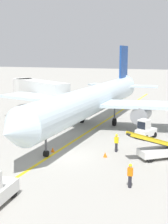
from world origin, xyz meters
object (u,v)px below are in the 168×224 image
(belt_loader_forward_hold, at_px, (159,150))
(baggage_tug_near_wing, at_px, (145,130))
(ground_crew_wing_walker, at_px, (116,142))
(safety_cone_nose_left, at_px, (53,150))
(safety_cone_nose_right, at_px, (8,134))
(airliner, at_px, (94,99))
(jet_bridge, at_px, (36,89))
(safety_cone_wingtip_left, at_px, (105,155))
(ground_crew_marshaller, at_px, (130,175))

(belt_loader_forward_hold, bearing_deg, baggage_tug_near_wing, 109.13)
(ground_crew_wing_walker, distance_m, safety_cone_nose_left, 5.91)
(safety_cone_nose_right, bearing_deg, ground_crew_wing_walker, -6.47)
(airliner, xyz_separation_m, baggage_tug_near_wing, (6.78, -3.13, -2.49))
(belt_loader_forward_hold, bearing_deg, jet_bridge, 142.08)
(airliner, distance_m, safety_cone_wingtip_left, 11.74)
(jet_bridge, bearing_deg, safety_cone_wingtip_left, -47.01)
(safety_cone_nose_left, height_order, safety_cone_wingtip_left, same)
(airliner, height_order, ground_crew_marshaller, airliner)
(baggage_tug_near_wing, xyz_separation_m, belt_loader_forward_hold, (2.10, -6.05, -0.15))
(jet_bridge, relative_size, safety_cone_nose_left, 27.68)
(safety_cone_nose_right, xyz_separation_m, safety_cone_wingtip_left, (12.01, -3.19, 0.00))
(ground_crew_marshaller, relative_size, ground_crew_wing_walker, 1.00)
(airliner, bearing_deg, jet_bridge, 149.68)
(belt_loader_forward_hold, bearing_deg, airliner, 134.06)
(safety_cone_wingtip_left, bearing_deg, baggage_tug_near_wing, 71.99)
(ground_crew_wing_walker, bearing_deg, jet_bridge, 137.08)
(safety_cone_nose_right, bearing_deg, belt_loader_forward_hold, -6.80)
(airliner, xyz_separation_m, safety_cone_nose_left, (-0.54, -10.66, -3.20))
(baggage_tug_near_wing, distance_m, safety_cone_wingtip_left, 7.68)
(ground_crew_wing_walker, bearing_deg, safety_cone_wingtip_left, -107.59)
(ground_crew_marshaller, bearing_deg, belt_loader_forward_hold, 79.84)
(safety_cone_nose_left, relative_size, safety_cone_nose_right, 1.00)
(airliner, bearing_deg, safety_cone_nose_right, -136.47)
(baggage_tug_near_wing, xyz_separation_m, safety_cone_nose_right, (-14.37, -4.08, -0.71))
(jet_bridge, xyz_separation_m, safety_cone_nose_right, (4.02, -14.00, -3.32))
(jet_bridge, height_order, baggage_tug_near_wing, jet_bridge)
(jet_bridge, relative_size, ground_crew_marshaller, 7.17)
(belt_loader_forward_hold, bearing_deg, safety_cone_wingtip_left, -164.62)
(ground_crew_marshaller, distance_m, safety_cone_wingtip_left, 6.35)
(airliner, distance_m, belt_loader_forward_hold, 13.04)
(ground_crew_wing_walker, xyz_separation_m, safety_cone_nose_right, (-12.57, 1.42, -0.69))
(airliner, relative_size, safety_cone_nose_left, 80.24)
(ground_crew_marshaller, relative_size, safety_cone_nose_right, 3.86)
(safety_cone_nose_left, bearing_deg, jet_bridge, 122.40)
(ground_crew_marshaller, xyz_separation_m, safety_cone_nose_right, (-15.28, 8.58, -0.69))
(safety_cone_wingtip_left, bearing_deg, ground_crew_wing_walker, 72.41)
(jet_bridge, relative_size, ground_crew_wing_walker, 7.17)
(baggage_tug_near_wing, relative_size, safety_cone_nose_right, 6.19)
(safety_cone_nose_right, bearing_deg, safety_cone_wingtip_left, -14.88)
(belt_loader_forward_hold, relative_size, ground_crew_marshaller, 2.78)
(belt_loader_forward_hold, xyz_separation_m, ground_crew_marshaller, (-1.19, -6.62, 0.13))
(safety_cone_nose_left, bearing_deg, ground_crew_marshaller, -31.97)
(jet_bridge, bearing_deg, belt_loader_forward_hold, -37.92)
(jet_bridge, distance_m, ground_crew_wing_walker, 22.80)
(ground_crew_marshaller, distance_m, safety_cone_nose_right, 17.54)
(ground_crew_wing_walker, height_order, safety_cone_nose_right, ground_crew_wing_walker)
(belt_loader_forward_hold, distance_m, safety_cone_nose_left, 9.55)
(baggage_tug_near_wing, bearing_deg, ground_crew_marshaller, -85.89)
(jet_bridge, xyz_separation_m, belt_loader_forward_hold, (20.49, -15.96, -2.77))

